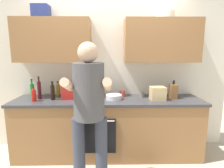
{
  "coord_description": "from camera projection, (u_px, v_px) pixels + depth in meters",
  "views": [
    {
      "loc": [
        0.02,
        -2.69,
        1.61
      ],
      "look_at": [
        0.06,
        -0.1,
        1.15
      ],
      "focal_mm": 29.33,
      "sensor_mm": 36.0,
      "label": 1
    }
  ],
  "objects": [
    {
      "name": "ground_plane",
      "position": [
        108.0,
        153.0,
        2.93
      ],
      "size": [
        12.0,
        12.0,
        0.0
      ],
      "primitive_type": "plane",
      "color": "#B2A893"
    },
    {
      "name": "back_wall_unit",
      "position": [
        108.0,
        59.0,
        2.94
      ],
      "size": [
        4.0,
        0.38,
        2.5
      ],
      "color": "silver",
      "rests_on": "ground"
    },
    {
      "name": "counter",
      "position": [
        108.0,
        127.0,
        2.85
      ],
      "size": [
        2.84,
        0.67,
        0.9
      ],
      "color": "olive",
      "rests_on": "ground"
    },
    {
      "name": "person_standing",
      "position": [
        89.0,
        106.0,
        2.02
      ],
      "size": [
        0.49,
        0.45,
        1.71
      ],
      "color": "#383D4C",
      "rests_on": "ground"
    },
    {
      "name": "bottle_soda",
      "position": [
        32.0,
        90.0,
        2.9
      ],
      "size": [
        0.06,
        0.06,
        0.28
      ],
      "color": "#198C33",
      "rests_on": "counter"
    },
    {
      "name": "bottle_wine",
      "position": [
        39.0,
        90.0,
        2.76
      ],
      "size": [
        0.05,
        0.05,
        0.34
      ],
      "color": "#471419",
      "rests_on": "counter"
    },
    {
      "name": "bottle_hotsauce",
      "position": [
        34.0,
        95.0,
        2.64
      ],
      "size": [
        0.07,
        0.07,
        0.21
      ],
      "color": "red",
      "rests_on": "counter"
    },
    {
      "name": "bottle_oil",
      "position": [
        58.0,
        90.0,
        2.94
      ],
      "size": [
        0.05,
        0.05,
        0.24
      ],
      "color": "olive",
      "rests_on": "counter"
    },
    {
      "name": "bottle_soy",
      "position": [
        53.0,
        92.0,
        2.72
      ],
      "size": [
        0.06,
        0.06,
        0.28
      ],
      "color": "black",
      "rests_on": "counter"
    },
    {
      "name": "cup_ceramic",
      "position": [
        122.0,
        93.0,
        2.93
      ],
      "size": [
        0.09,
        0.09,
        0.09
      ],
      "primitive_type": "cylinder",
      "color": "#BF4C47",
      "rests_on": "counter"
    },
    {
      "name": "cup_stoneware",
      "position": [
        142.0,
        94.0,
        2.88
      ],
      "size": [
        0.07,
        0.07,
        0.09
      ],
      "primitive_type": "cylinder",
      "color": "slate",
      "rests_on": "counter"
    },
    {
      "name": "cup_coffee",
      "position": [
        154.0,
        93.0,
        2.97
      ],
      "size": [
        0.07,
        0.07,
        0.09
      ],
      "primitive_type": "cylinder",
      "color": "white",
      "rests_on": "counter"
    },
    {
      "name": "mixing_bowl",
      "position": [
        114.0,
        97.0,
        2.76
      ],
      "size": [
        0.24,
        0.24,
        0.07
      ],
      "primitive_type": "cylinder",
      "color": "silver",
      "rests_on": "counter"
    },
    {
      "name": "knife_block",
      "position": [
        173.0,
        91.0,
        2.8
      ],
      "size": [
        0.1,
        0.14,
        0.28
      ],
      "color": "brown",
      "rests_on": "counter"
    },
    {
      "name": "grocery_bag_rice",
      "position": [
        90.0,
        93.0,
        2.77
      ],
      "size": [
        0.22,
        0.21,
        0.18
      ],
      "primitive_type": "cube",
      "rotation": [
        0.0,
        0.0,
        0.27
      ],
      "color": "beige",
      "rests_on": "counter"
    },
    {
      "name": "grocery_bag_bread",
      "position": [
        158.0,
        93.0,
        2.71
      ],
      "size": [
        0.22,
        0.19,
        0.2
      ],
      "primitive_type": "cube",
      "rotation": [
        0.0,
        0.0,
        0.04
      ],
      "color": "tan",
      "rests_on": "counter"
    },
    {
      "name": "grocery_bag_crisps",
      "position": [
        68.0,
        91.0,
        2.78
      ],
      "size": [
        0.2,
        0.19,
        0.24
      ],
      "primitive_type": "cube",
      "rotation": [
        0.0,
        0.0,
        0.06
      ],
      "color": "red",
      "rests_on": "counter"
    }
  ]
}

